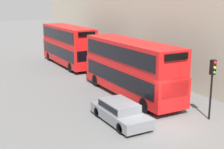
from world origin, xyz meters
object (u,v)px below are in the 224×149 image
bus_leading (130,66)px  car_dark_sedan (120,111)px  bus_second_in_queue (68,44)px  traffic_light (212,77)px

bus_leading → car_dark_sedan: (-3.40, -4.29, -1.65)m
bus_leading → bus_second_in_queue: bearing=90.0°
bus_second_in_queue → traffic_light: size_ratio=2.77×
car_dark_sedan → bus_leading: bearing=51.6°
bus_second_in_queue → car_dark_sedan: bearing=-101.0°
bus_second_in_queue → bus_leading: bearing=-90.0°
car_dark_sedan → traffic_light: size_ratio=1.21×
bus_leading → car_dark_sedan: size_ratio=2.32×
bus_leading → traffic_light: (1.69, -6.58, 0.37)m
bus_second_in_queue → car_dark_sedan: 17.84m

